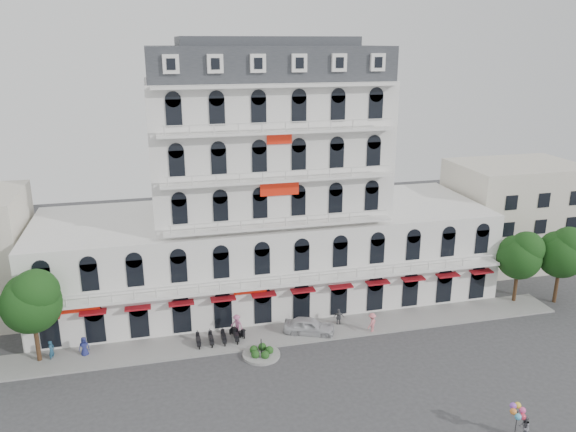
# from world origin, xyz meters

# --- Properties ---
(ground) EXTENTS (120.00, 120.00, 0.00)m
(ground) POSITION_xyz_m (0.00, 0.00, 0.00)
(ground) COLOR #38383A
(ground) RESTS_ON ground
(sidewalk) EXTENTS (53.00, 4.00, 0.16)m
(sidewalk) POSITION_xyz_m (0.00, 9.00, 0.08)
(sidewalk) COLOR gray
(sidewalk) RESTS_ON ground
(main_building) EXTENTS (45.00, 15.00, 25.80)m
(main_building) POSITION_xyz_m (0.00, 18.00, 9.96)
(main_building) COLOR silver
(main_building) RESTS_ON ground
(flank_building_east) EXTENTS (14.00, 10.00, 12.00)m
(flank_building_east) POSITION_xyz_m (30.00, 20.00, 6.00)
(flank_building_east) COLOR beige
(flank_building_east) RESTS_ON ground
(traffic_island) EXTENTS (3.20, 3.20, 1.60)m
(traffic_island) POSITION_xyz_m (-3.00, 6.00, 0.26)
(traffic_island) COLOR gray
(traffic_island) RESTS_ON ground
(parked_scooter_row) EXTENTS (4.40, 1.80, 1.10)m
(parked_scooter_row) POSITION_xyz_m (-6.35, 8.80, 0.00)
(parked_scooter_row) COLOR black
(parked_scooter_row) RESTS_ON ground
(tree_west_inner) EXTENTS (4.76, 4.76, 8.25)m
(tree_west_inner) POSITION_xyz_m (-20.95, 9.48, 5.68)
(tree_west_inner) COLOR #382314
(tree_west_inner) RESTS_ON ground
(tree_east_inner) EXTENTS (4.40, 4.37, 7.57)m
(tree_east_inner) POSITION_xyz_m (24.05, 9.98, 5.21)
(tree_east_inner) COLOR #382314
(tree_east_inner) RESTS_ON ground
(tree_east_outer) EXTENTS (4.65, 4.65, 8.05)m
(tree_east_outer) POSITION_xyz_m (28.05, 8.98, 5.55)
(tree_east_outer) COLOR #382314
(tree_east_outer) RESTS_ON ground
(parked_car) EXTENTS (4.95, 3.44, 1.56)m
(parked_car) POSITION_xyz_m (1.94, 8.64, 0.78)
(parked_car) COLOR silver
(parked_car) RESTS_ON ground
(rider_center) EXTENTS (1.32, 1.32, 2.31)m
(rider_center) POSITION_xyz_m (-4.52, 9.45, 1.23)
(rider_center) COLOR black
(rider_center) RESTS_ON ground
(pedestrian_left) EXTENTS (0.92, 0.64, 1.78)m
(pedestrian_left) POSITION_xyz_m (-17.44, 9.50, 0.89)
(pedestrian_left) COLOR navy
(pedestrian_left) RESTS_ON ground
(pedestrian_mid) EXTENTS (1.07, 0.67, 1.70)m
(pedestrian_mid) POSITION_xyz_m (5.06, 9.50, 0.85)
(pedestrian_mid) COLOR #515258
(pedestrian_mid) RESTS_ON ground
(pedestrian_right) EXTENTS (1.42, 1.35, 1.94)m
(pedestrian_right) POSITION_xyz_m (7.54, 7.51, 0.97)
(pedestrian_right) COLOR #E27780
(pedestrian_right) RESTS_ON ground
(pedestrian_far) EXTENTS (0.64, 0.76, 1.78)m
(pedestrian_far) POSITION_xyz_m (-20.00, 9.50, 0.89)
(pedestrian_far) COLOR navy
(pedestrian_far) RESTS_ON ground
(balloon_vendor) EXTENTS (1.51, 1.37, 2.45)m
(balloon_vendor) POSITION_xyz_m (11.83, -8.18, 1.26)
(balloon_vendor) COLOR slate
(balloon_vendor) RESTS_ON ground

